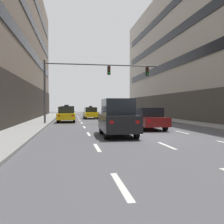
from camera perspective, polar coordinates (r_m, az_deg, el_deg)
ground_plane at (r=14.03m, az=7.89°, el=-5.76°), size 120.00×120.00×0.00m
sidewalk_left at (r=13.79m, az=-23.32°, el=-5.71°), size 2.56×80.00×0.14m
lane_stripe_l1_s2 at (r=5.67m, az=2.07°, el=-16.60°), size 0.16×2.00×0.01m
lane_stripe_l1_s3 at (r=10.49m, az=-3.48°, el=-8.19°), size 0.16×2.00×0.01m
lane_stripe_l1_s4 at (r=15.42m, az=-5.44°, el=-5.09°), size 0.16×2.00×0.01m
lane_stripe_l1_s5 at (r=20.39m, az=-6.44°, el=-3.49°), size 0.16×2.00×0.01m
lane_stripe_l1_s6 at (r=25.37m, az=-7.04°, el=-2.52°), size 0.16×2.00×0.01m
lane_stripe_l1_s7 at (r=30.35m, az=-7.45°, el=-1.87°), size 0.16×2.00×0.01m
lane_stripe_l1_s8 at (r=35.34m, az=-7.74°, el=-1.40°), size 0.16×2.00×0.01m
lane_stripe_l1_s9 at (r=40.34m, az=-7.96°, el=-1.05°), size 0.16×2.00×0.01m
lane_stripe_l1_s10 at (r=45.33m, az=-8.13°, el=-0.77°), size 0.16×2.00×0.01m
lane_stripe_l2_s3 at (r=11.24m, az=12.51°, el=-7.58°), size 0.16×2.00×0.01m
lane_stripe_l2_s4 at (r=15.94m, az=5.73°, el=-4.88°), size 0.16×2.00×0.01m
lane_stripe_l2_s5 at (r=20.78m, az=2.10°, el=-3.39°), size 0.16×2.00×0.01m
lane_stripe_l2_s6 at (r=25.69m, az=-0.15°, el=-2.46°), size 0.16×2.00×0.01m
lane_stripe_l2_s7 at (r=30.62m, az=-1.67°, el=-1.83°), size 0.16×2.00×0.01m
lane_stripe_l2_s8 at (r=35.57m, az=-2.77°, el=-1.37°), size 0.16×2.00×0.01m
lane_stripe_l2_s9 at (r=40.54m, az=-3.60°, el=-1.02°), size 0.16×2.00×0.01m
lane_stripe_l2_s10 at (r=45.51m, az=-4.25°, el=-0.75°), size 0.16×2.00×0.01m
lane_stripe_l3_s4 at (r=17.01m, az=15.84°, el=-4.52°), size 0.16×2.00×0.01m
lane_stripe_l3_s5 at (r=21.61m, az=10.15°, el=-3.22°), size 0.16×2.00×0.01m
lane_stripe_l3_s6 at (r=26.36m, az=6.49°, el=-2.37°), size 0.16×2.00×0.01m
lane_stripe_l3_s7 at (r=31.19m, az=3.96°, el=-1.77°), size 0.16×2.00×0.01m
lane_stripe_l3_s8 at (r=36.06m, az=2.11°, el=-1.33°), size 0.16×2.00×0.01m
lane_stripe_l3_s9 at (r=40.97m, az=0.70°, el=-0.99°), size 0.16×2.00×0.01m
lane_stripe_l3_s10 at (r=45.89m, az=-0.41°, el=-0.73°), size 0.16×2.00×0.01m
car_driving_0 at (r=14.37m, az=1.25°, el=-1.29°), size 1.97×4.50×2.16m
car_driving_1 at (r=33.94m, az=0.08°, el=-0.14°), size 1.89×4.42×1.65m
car_driving_2 at (r=18.51m, az=8.47°, el=-1.53°), size 1.83×4.34×1.63m
taxi_driving_3 at (r=26.85m, az=-10.46°, el=-0.56°), size 1.95×4.49×1.86m
taxi_driving_4 at (r=33.42m, az=-4.98°, el=-0.24°), size 1.89×4.22×1.73m
car_driving_5 at (r=33.50m, az=-10.17°, el=-0.13°), size 1.97×4.59×1.71m
traffic_signal_0 at (r=23.97m, az=-5.43°, el=8.12°), size 11.13×0.35×5.89m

